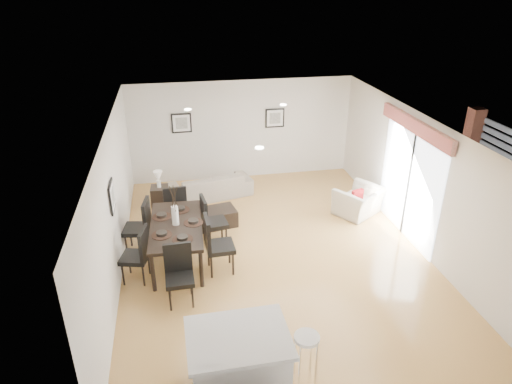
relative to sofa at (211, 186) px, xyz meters
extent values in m
plane|color=tan|center=(1.01, -2.86, -0.30)|extent=(8.00, 8.00, 0.00)
cube|color=silver|center=(1.01, 1.14, 1.05)|extent=(6.00, 0.04, 2.70)
cube|color=silver|center=(1.01, -6.86, 1.05)|extent=(6.00, 0.04, 2.70)
cube|color=silver|center=(-1.99, -2.86, 1.05)|extent=(0.04, 8.00, 2.70)
cube|color=silver|center=(4.01, -2.86, 1.05)|extent=(0.04, 8.00, 2.70)
cube|color=white|center=(1.01, -2.86, 2.40)|extent=(6.00, 8.00, 0.02)
imported|color=gray|center=(0.00, 0.00, 0.00)|extent=(2.20, 1.25, 0.61)
imported|color=beige|center=(3.35, -1.59, 0.03)|extent=(1.34, 1.30, 0.66)
imported|color=#3B5424|center=(6.58, -2.12, 0.06)|extent=(0.47, 0.47, 0.72)
cube|color=black|center=(-0.91, -2.78, 0.48)|extent=(1.06, 2.00, 0.07)
cylinder|color=black|center=(-1.37, -3.68, 0.07)|extent=(0.08, 0.08, 0.75)
cylinder|color=black|center=(-1.30, -1.85, 0.07)|extent=(0.08, 0.08, 0.75)
cylinder|color=black|center=(-0.52, -3.71, 0.07)|extent=(0.08, 0.08, 0.75)
cylinder|color=black|center=(-0.45, -1.88, 0.07)|extent=(0.08, 0.08, 0.75)
cube|color=black|center=(-1.70, -3.27, 0.18)|extent=(0.58, 0.58, 0.08)
cube|color=black|center=(-1.49, -3.32, 0.48)|extent=(0.18, 0.48, 0.58)
cylinder|color=black|center=(-1.83, -3.04, -0.08)|extent=(0.04, 0.04, 0.44)
cylinder|color=black|center=(-1.47, -3.13, -0.08)|extent=(0.04, 0.04, 0.44)
cylinder|color=black|center=(-1.93, -3.41, -0.08)|extent=(0.04, 0.04, 0.44)
cylinder|color=black|center=(-1.56, -3.50, -0.08)|extent=(0.04, 0.04, 0.44)
cube|color=black|center=(-1.70, -2.29, 0.21)|extent=(0.59, 0.59, 0.09)
cube|color=black|center=(-1.48, -2.32, 0.54)|extent=(0.15, 0.52, 0.62)
cylinder|color=black|center=(-1.87, -2.06, -0.07)|extent=(0.04, 0.04, 0.47)
cylinder|color=black|center=(-1.47, -2.12, -0.07)|extent=(0.04, 0.04, 0.47)
cylinder|color=black|center=(-1.93, -2.46, -0.07)|extent=(0.04, 0.04, 0.47)
cylinder|color=black|center=(-1.53, -2.52, -0.07)|extent=(0.04, 0.04, 0.47)
cube|color=black|center=(-0.13, -3.27, 0.22)|extent=(0.54, 0.54, 0.09)
cube|color=black|center=(-0.35, -3.28, 0.55)|extent=(0.09, 0.53, 0.63)
cylinder|color=black|center=(0.09, -3.47, -0.06)|extent=(0.04, 0.04, 0.48)
cylinder|color=black|center=(-0.32, -3.48, -0.06)|extent=(0.04, 0.04, 0.48)
cylinder|color=black|center=(0.07, -3.06, -0.06)|extent=(0.04, 0.04, 0.48)
cylinder|color=black|center=(-0.34, -3.08, -0.06)|extent=(0.04, 0.04, 0.48)
cube|color=black|center=(-0.13, -2.29, 0.19)|extent=(0.55, 0.55, 0.09)
cube|color=black|center=(-0.34, -2.32, 0.50)|extent=(0.13, 0.50, 0.59)
cylinder|color=black|center=(0.09, -2.45, -0.08)|extent=(0.04, 0.04, 0.45)
cylinder|color=black|center=(-0.29, -2.50, -0.08)|extent=(0.04, 0.04, 0.45)
cylinder|color=black|center=(0.04, -2.07, -0.08)|extent=(0.04, 0.04, 0.45)
cylinder|color=black|center=(-0.34, -2.12, -0.08)|extent=(0.04, 0.04, 0.45)
cube|color=black|center=(-0.91, -4.09, 0.18)|extent=(0.49, 0.49, 0.08)
cube|color=black|center=(-0.92, -3.88, 0.48)|extent=(0.48, 0.07, 0.57)
cylinder|color=black|center=(-1.10, -4.28, -0.08)|extent=(0.04, 0.04, 0.44)
cylinder|color=black|center=(-1.10, -3.91, -0.08)|extent=(0.04, 0.04, 0.44)
cylinder|color=black|center=(-0.72, -4.27, -0.08)|extent=(0.04, 0.04, 0.44)
cylinder|color=black|center=(-0.73, -3.90, -0.08)|extent=(0.04, 0.04, 0.44)
cube|color=black|center=(-0.91, -1.47, 0.19)|extent=(0.52, 0.52, 0.09)
cube|color=black|center=(-0.90, -1.68, 0.50)|extent=(0.49, 0.10, 0.59)
cylinder|color=black|center=(-0.73, -1.26, -0.08)|extent=(0.04, 0.04, 0.45)
cylinder|color=black|center=(-0.71, -1.65, -0.08)|extent=(0.04, 0.04, 0.45)
cylinder|color=black|center=(-1.12, -1.29, -0.08)|extent=(0.04, 0.04, 0.45)
cylinder|color=black|center=(-1.09, -1.67, -0.08)|extent=(0.04, 0.04, 0.45)
cylinder|color=white|center=(-0.91, -2.78, 0.71)|extent=(0.13, 0.13, 0.39)
cylinder|color=#321F16|center=(-0.58, -2.78, 0.52)|extent=(0.38, 0.38, 0.01)
cylinder|color=black|center=(-0.58, -2.78, 0.56)|extent=(0.20, 0.20, 0.06)
cylinder|color=#321F16|center=(-0.81, -2.20, 0.52)|extent=(0.38, 0.38, 0.01)
cylinder|color=black|center=(-0.81, -2.20, 0.56)|extent=(0.20, 0.20, 0.06)
cylinder|color=#321F16|center=(-1.18, -2.42, 0.52)|extent=(0.38, 0.38, 0.01)
cylinder|color=black|center=(-1.18, -2.42, 0.56)|extent=(0.20, 0.20, 0.06)
cylinder|color=#321F16|center=(-1.18, -3.14, 0.52)|extent=(0.38, 0.38, 0.01)
cylinder|color=black|center=(-1.18, -3.14, 0.56)|extent=(0.20, 0.20, 0.06)
cylinder|color=#321F16|center=(-0.81, -3.36, 0.52)|extent=(0.38, 0.38, 0.01)
cylinder|color=black|center=(-0.81, -3.36, 0.56)|extent=(0.20, 0.20, 0.06)
cube|color=black|center=(-0.06, -1.51, -0.11)|extent=(1.05, 0.74, 0.38)
cube|color=black|center=(-1.26, -0.40, -0.03)|extent=(0.44, 0.44, 0.55)
cylinder|color=white|center=(-1.26, -0.40, 0.34)|extent=(0.10, 0.10, 0.18)
cone|color=silver|center=(-1.26, -0.40, 0.54)|extent=(0.21, 0.21, 0.23)
cube|color=maroon|center=(3.25, -1.68, 0.22)|extent=(0.31, 0.19, 0.30)
cube|color=silver|center=(-0.21, -6.09, 0.14)|extent=(1.25, 0.95, 0.88)
cube|color=#B9B9BB|center=(-0.21, -6.09, 0.61)|extent=(1.36, 1.05, 0.06)
cylinder|color=silver|center=(0.73, -6.09, 0.44)|extent=(0.35, 0.35, 0.05)
cylinder|color=silver|center=(0.84, -5.98, 0.07)|extent=(0.02, 0.02, 0.75)
cylinder|color=silver|center=(0.61, -5.98, 0.07)|extent=(0.02, 0.02, 0.75)
cylinder|color=silver|center=(0.61, -6.21, 0.07)|extent=(0.02, 0.02, 0.75)
cylinder|color=silver|center=(0.84, -6.21, 0.07)|extent=(0.02, 0.02, 0.75)
cube|color=black|center=(-0.59, 1.11, 1.35)|extent=(0.52, 0.03, 0.52)
cube|color=white|center=(-0.59, 1.11, 1.35)|extent=(0.44, 0.04, 0.44)
cube|color=#5D5D57|center=(-0.59, 1.11, 1.35)|extent=(0.30, 0.04, 0.30)
cube|color=black|center=(1.91, 1.11, 1.35)|extent=(0.52, 0.03, 0.52)
cube|color=white|center=(1.91, 1.11, 1.35)|extent=(0.44, 0.04, 0.44)
cube|color=#5D5D57|center=(1.91, 1.11, 1.35)|extent=(0.30, 0.04, 0.30)
cube|color=black|center=(-1.96, -3.06, 1.35)|extent=(0.03, 0.52, 0.52)
cube|color=white|center=(-1.96, -3.06, 1.35)|extent=(0.04, 0.44, 0.44)
cube|color=#5D5D57|center=(-1.96, -3.06, 1.35)|extent=(0.04, 0.30, 0.30)
cube|color=white|center=(3.99, -2.56, 0.82)|extent=(0.02, 2.40, 2.25)
cube|color=black|center=(3.97, -2.56, 0.82)|extent=(0.03, 0.05, 2.25)
cube|color=black|center=(3.97, -2.56, 1.97)|extent=(0.03, 2.50, 0.05)
cube|color=maroon|center=(3.93, -2.56, 2.13)|extent=(0.10, 2.70, 0.28)
plane|color=gray|center=(6.01, -2.56, -0.30)|extent=(6.00, 6.00, 0.00)
cube|color=brown|center=(7.06, -0.16, 0.70)|extent=(0.35, 0.35, 2.00)
camera|label=1|loc=(-0.81, -10.56, 4.85)|focal=32.00mm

